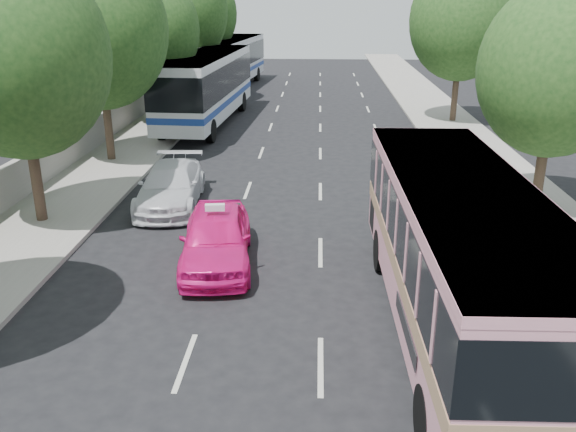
# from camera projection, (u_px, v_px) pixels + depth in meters

# --- Properties ---
(ground) EXTENTS (120.00, 120.00, 0.00)m
(ground) POSITION_uv_depth(u_px,v_px,m) (279.00, 317.00, 14.84)
(ground) COLOR black
(ground) RESTS_ON ground
(sidewalk_left) EXTENTS (4.00, 90.00, 0.15)m
(sidewalk_left) POSITION_uv_depth(u_px,v_px,m) (150.00, 132.00, 33.94)
(sidewalk_left) COLOR #9E998E
(sidewalk_left) RESTS_ON ground
(sidewalk_right) EXTENTS (4.00, 90.00, 0.12)m
(sidewalk_right) POSITION_uv_depth(u_px,v_px,m) (458.00, 136.00, 33.15)
(sidewalk_right) COLOR #9E998E
(sidewalk_right) RESTS_ON ground
(low_wall) EXTENTS (0.30, 90.00, 1.50)m
(low_wall) POSITION_uv_depth(u_px,v_px,m) (117.00, 117.00, 33.73)
(low_wall) COLOR #9E998E
(low_wall) RESTS_ON sidewalk_left
(tree_left_b) EXTENTS (5.70, 5.70, 8.88)m
(tree_left_b) POSITION_uv_depth(u_px,v_px,m) (18.00, 48.00, 18.77)
(tree_left_b) COLOR #38281E
(tree_left_b) RESTS_ON ground
(tree_left_c) EXTENTS (6.00, 6.00, 9.35)m
(tree_left_c) POSITION_uv_depth(u_px,v_px,m) (99.00, 24.00, 26.17)
(tree_left_c) COLOR #38281E
(tree_left_c) RESTS_ON ground
(tree_left_d) EXTENTS (5.52, 5.52, 8.60)m
(tree_left_d) POSITION_uv_depth(u_px,v_px,m) (151.00, 26.00, 33.83)
(tree_left_d) COLOR #38281E
(tree_left_d) RESTS_ON ground
(tree_left_e) EXTENTS (6.30, 6.30, 9.82)m
(tree_left_e) POSITION_uv_depth(u_px,v_px,m) (182.00, 7.00, 41.04)
(tree_left_e) COLOR #38281E
(tree_left_e) RESTS_ON ground
(tree_left_f) EXTENTS (5.88, 5.88, 9.16)m
(tree_left_f) POSITION_uv_depth(u_px,v_px,m) (201.00, 10.00, 48.69)
(tree_left_f) COLOR #38281E
(tree_left_f) RESTS_ON ground
(tree_right_near) EXTENTS (5.10, 5.10, 7.95)m
(tree_right_near) POSITION_uv_depth(u_px,v_px,m) (559.00, 64.00, 20.06)
(tree_right_near) COLOR #38281E
(tree_right_near) RESTS_ON ground
(tree_right_far) EXTENTS (6.00, 6.00, 9.35)m
(tree_right_far) POSITION_uv_depth(u_px,v_px,m) (464.00, 16.00, 34.71)
(tree_right_far) COLOR #38281E
(tree_right_far) RESTS_ON ground
(pink_bus) EXTENTS (3.07, 11.37, 3.61)m
(pink_bus) POSITION_uv_depth(u_px,v_px,m) (460.00, 244.00, 13.40)
(pink_bus) COLOR pink
(pink_bus) RESTS_ON ground
(pink_taxi) EXTENTS (2.48, 5.06, 1.66)m
(pink_taxi) POSITION_uv_depth(u_px,v_px,m) (216.00, 238.00, 17.45)
(pink_taxi) COLOR #F51584
(pink_taxi) RESTS_ON ground
(white_pickup) EXTENTS (2.44, 5.32, 1.51)m
(white_pickup) POSITION_uv_depth(u_px,v_px,m) (171.00, 186.00, 22.33)
(white_pickup) COLOR silver
(white_pickup) RESTS_ON ground
(tour_coach_front) EXTENTS (3.73, 13.64, 4.04)m
(tour_coach_front) POSITION_uv_depth(u_px,v_px,m) (206.00, 83.00, 35.62)
(tour_coach_front) COLOR silver
(tour_coach_front) RESTS_ON ground
(tour_coach_rear) EXTENTS (4.19, 13.12, 3.86)m
(tour_coach_rear) POSITION_uv_depth(u_px,v_px,m) (231.00, 58.00, 49.39)
(tour_coach_rear) COLOR silver
(tour_coach_rear) RESTS_ON ground
(taxi_roof_sign) EXTENTS (0.57, 0.24, 0.18)m
(taxi_roof_sign) POSITION_uv_depth(u_px,v_px,m) (215.00, 207.00, 17.13)
(taxi_roof_sign) COLOR silver
(taxi_roof_sign) RESTS_ON pink_taxi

